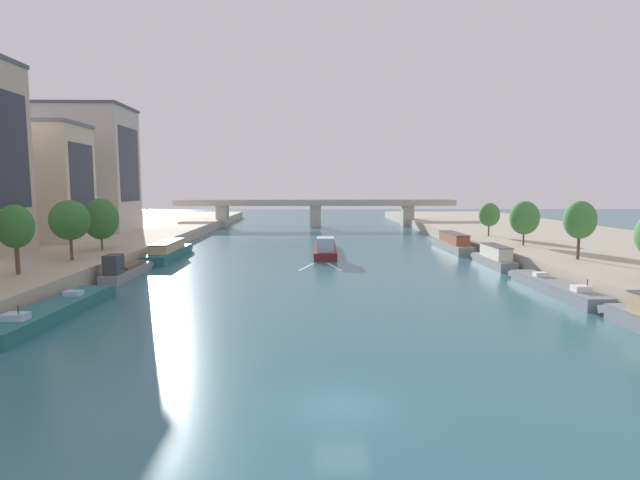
{
  "coord_description": "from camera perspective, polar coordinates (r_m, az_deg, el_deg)",
  "views": [
    {
      "loc": [
        -1.48,
        -21.28,
        10.13
      ],
      "look_at": [
        0.0,
        46.9,
        2.63
      ],
      "focal_mm": 27.09,
      "sensor_mm": 36.0,
      "label": 1
    }
  ],
  "objects": [
    {
      "name": "tree_right_midway",
      "position": [
        61.75,
        28.35,
        2.09
      ],
      "size": [
        3.49,
        3.49,
        6.63
      ],
      "color": "brown",
      "rests_on": "quay_right"
    },
    {
      "name": "building_left_corner",
      "position": [
        83.72,
        -30.13,
        5.91
      ],
      "size": [
        12.82,
        9.75,
        17.69
      ],
      "color": "beige",
      "rests_on": "quay_left"
    },
    {
      "name": "moored_boat_right_end",
      "position": [
        65.71,
        19.88,
        -1.94
      ],
      "size": [
        2.23,
        11.06,
        2.79
      ],
      "color": "gray",
      "rests_on": "ground"
    },
    {
      "name": "moored_boat_left_upstream",
      "position": [
        71.81,
        -17.43,
        -1.26
      ],
      "size": [
        3.16,
        15.97,
        2.56
      ],
      "color": "#23666B",
      "rests_on": "ground"
    },
    {
      "name": "building_left_tall",
      "position": [
        98.83,
        -25.49,
        7.55
      ],
      "size": [
        14.72,
        12.15,
        22.79
      ],
      "color": "#BCB2A8",
      "rests_on": "quay_left"
    },
    {
      "name": "moored_boat_left_end",
      "position": [
        42.97,
        -28.99,
        -7.36
      ],
      "size": [
        3.43,
        16.06,
        2.22
      ],
      "color": "#23666B",
      "rests_on": "ground"
    },
    {
      "name": "quay_left",
      "position": [
        86.78,
        -28.95,
        -0.56
      ],
      "size": [
        36.0,
        170.0,
        1.95
      ],
      "primitive_type": "cube",
      "color": "#B2A893",
      "rests_on": "ground"
    },
    {
      "name": "tree_right_distant",
      "position": [
        73.49,
        22.99,
        2.42
      ],
      "size": [
        4.01,
        4.01,
        6.23
      ],
      "color": "brown",
      "rests_on": "quay_right"
    },
    {
      "name": "wake_behind_barge",
      "position": [
        61.4,
        0.08,
        -3.2
      ],
      "size": [
        5.6,
        5.96,
        0.03
      ],
      "color": "#A5D1DB",
      "rests_on": "ground"
    },
    {
      "name": "tree_right_end_of_row",
      "position": [
        85.44,
        19.36,
        2.83
      ],
      "size": [
        3.43,
        3.43,
        5.53
      ],
      "color": "brown",
      "rests_on": "quay_right"
    },
    {
      "name": "ground_plane",
      "position": [
        23.61,
        2.61,
        -19.13
      ],
      "size": [
        400.0,
        400.0,
        0.0
      ],
      "primitive_type": "plane",
      "color": "#336675"
    },
    {
      "name": "tree_left_nearest",
      "position": [
        53.05,
        -32.33,
        1.32
      ],
      "size": [
        3.24,
        3.24,
        6.56
      ],
      "color": "brown",
      "rests_on": "quay_left"
    },
    {
      "name": "tree_left_third",
      "position": [
        60.54,
        -27.45,
        2.08
      ],
      "size": [
        4.27,
        4.27,
        6.73
      ],
      "color": "brown",
      "rests_on": "quay_left"
    },
    {
      "name": "moored_boat_left_far",
      "position": [
        58.07,
        -21.99,
        -3.33
      ],
      "size": [
        2.04,
        11.78,
        3.1
      ],
      "color": "gray",
      "rests_on": "ground"
    },
    {
      "name": "quay_right",
      "position": [
        88.19,
        28.18,
        -0.43
      ],
      "size": [
        36.0,
        170.0,
        1.95
      ],
      "primitive_type": "cube",
      "color": "#B2A893",
      "rests_on": "ground"
    },
    {
      "name": "bridge_far",
      "position": [
        124.16,
        -0.56,
        3.68
      ],
      "size": [
        71.66,
        4.4,
        6.88
      ],
      "color": "#ADA899",
      "rests_on": "ground"
    },
    {
      "name": "tree_left_midway",
      "position": [
        69.18,
        -24.47,
        2.28
      ],
      "size": [
        4.48,
        4.48,
        6.71
      ],
      "color": "brown",
      "rests_on": "quay_left"
    },
    {
      "name": "moored_boat_right_downstream",
      "position": [
        79.56,
        15.36,
        -0.36
      ],
      "size": [
        2.85,
        14.92,
        2.96
      ],
      "color": "gray",
      "rests_on": "ground"
    },
    {
      "name": "barge_midriver",
      "position": [
        73.2,
        0.61,
        -0.96
      ],
      "size": [
        3.71,
        17.95,
        3.06
      ],
      "color": "maroon",
      "rests_on": "ground"
    },
    {
      "name": "moored_boat_right_lone",
      "position": [
        51.7,
        26.01,
        -5.01
      ],
      "size": [
        2.85,
        15.21,
        2.2
      ],
      "color": "gray",
      "rests_on": "ground"
    }
  ]
}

